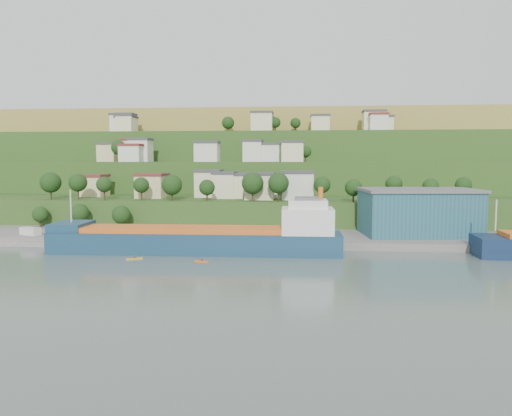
# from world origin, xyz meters

# --- Properties ---
(ground) EXTENTS (500.00, 500.00, 0.00)m
(ground) POSITION_xyz_m (0.00, 0.00, 0.00)
(ground) COLOR #425049
(ground) RESTS_ON ground
(quay) EXTENTS (220.00, 26.00, 4.00)m
(quay) POSITION_xyz_m (20.00, 28.00, 0.00)
(quay) COLOR slate
(quay) RESTS_ON ground
(pebble_beach) EXTENTS (40.00, 18.00, 2.40)m
(pebble_beach) POSITION_xyz_m (-55.00, 22.00, 0.00)
(pebble_beach) COLOR slate
(pebble_beach) RESTS_ON ground
(hillside) EXTENTS (360.00, 210.75, 96.00)m
(hillside) POSITION_xyz_m (-0.04, 168.70, 0.09)
(hillside) COLOR #284719
(hillside) RESTS_ON ground
(cargo_ship_near) EXTENTS (71.33, 12.72, 18.28)m
(cargo_ship_near) POSITION_xyz_m (-5.88, 9.67, 2.92)
(cargo_ship_near) COLOR navy
(cargo_ship_near) RESTS_ON ground
(warehouse) EXTENTS (32.85, 22.19, 12.80)m
(warehouse) POSITION_xyz_m (49.91, 31.00, 8.43)
(warehouse) COLOR #1E535A
(warehouse) RESTS_ON quay
(caravan) EXTENTS (6.67, 4.91, 2.87)m
(caravan) POSITION_xyz_m (-56.96, 20.73, 2.64)
(caravan) COLOR silver
(caravan) RESTS_ON pebble_beach
(dinghy) EXTENTS (4.21, 2.40, 0.79)m
(dinghy) POSITION_xyz_m (-41.01, 20.90, 1.60)
(dinghy) COLOR silver
(dinghy) RESTS_ON pebble_beach
(kayak_orange) EXTENTS (3.43, 1.37, 0.85)m
(kayak_orange) POSITION_xyz_m (-4.34, -1.50, 0.25)
(kayak_orange) COLOR #ED5A15
(kayak_orange) RESTS_ON ground
(kayak_yellow) EXTENTS (3.61, 2.12, 0.92)m
(kayak_yellow) POSITION_xyz_m (-20.31, -0.08, 0.27)
(kayak_yellow) COLOR gold
(kayak_yellow) RESTS_ON ground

